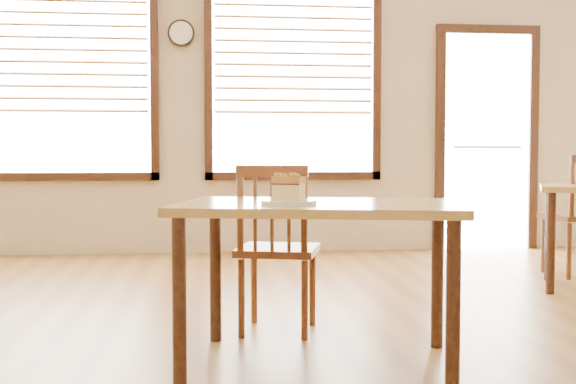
% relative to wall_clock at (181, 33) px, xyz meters
% --- Properties ---
extents(ground, '(8.00, 8.00, 0.00)m').
position_rel_wall_clock_xyz_m(ground, '(0.80, -3.96, -2.15)').
color(ground, brown).
extents(window_left, '(1.76, 0.10, 1.96)m').
position_rel_wall_clock_xyz_m(window_left, '(-1.10, 0.01, -0.34)').
color(window_left, white).
rests_on(window_left, room_shell).
extents(window_right, '(1.76, 0.10, 1.96)m').
position_rel_wall_clock_xyz_m(window_right, '(1.10, 0.01, -0.34)').
color(window_right, white).
rests_on(window_right, room_shell).
extents(entry_door, '(1.08, 0.06, 2.29)m').
position_rel_wall_clock_xyz_m(entry_door, '(3.10, 0.02, -0.95)').
color(entry_door, white).
rests_on(entry_door, ground).
extents(wall_clock, '(0.26, 0.05, 0.26)m').
position_rel_wall_clock_xyz_m(wall_clock, '(0.00, 0.00, 0.00)').
color(wall_clock, black).
rests_on(wall_clock, room_shell).
extents(cafe_table_main, '(1.43, 1.11, 0.75)m').
position_rel_wall_clock_xyz_m(cafe_table_main, '(0.76, -3.86, -1.49)').
color(cafe_table_main, '#A68440').
rests_on(cafe_table_main, ground).
extents(cafe_chair_main, '(0.51, 0.51, 0.92)m').
position_rel_wall_clock_xyz_m(cafe_chair_main, '(0.62, -3.26, -1.68)').
color(cafe_chair_main, '#572C17').
rests_on(cafe_chair_main, ground).
extents(plate, '(0.24, 0.24, 0.02)m').
position_rel_wall_clock_xyz_m(plate, '(0.61, -3.98, -1.39)').
color(plate, white).
rests_on(plate, cafe_table_main).
extents(cake_slice, '(0.16, 0.14, 0.12)m').
position_rel_wall_clock_xyz_m(cake_slice, '(0.61, -3.98, -1.32)').
color(cake_slice, '#F8DA8C').
rests_on(cake_slice, plate).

